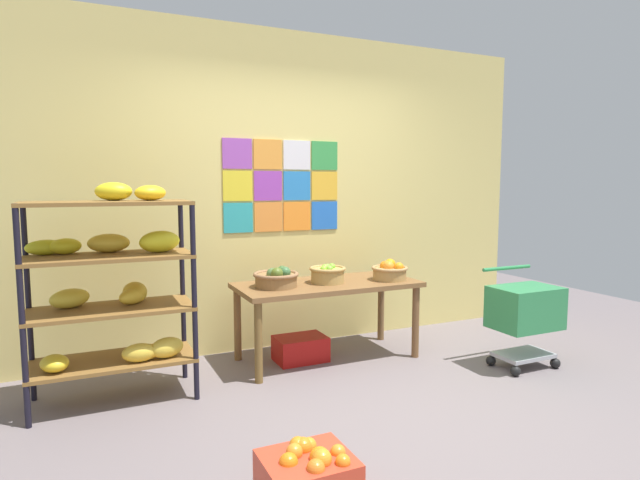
# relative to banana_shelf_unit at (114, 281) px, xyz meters

# --- Properties ---
(ground) EXTENTS (9.21, 9.21, 0.00)m
(ground) POSITION_rel_banana_shelf_unit_xyz_m (1.49, -0.95, -0.81)
(ground) COLOR slate
(back_wall_with_art) EXTENTS (4.97, 0.07, 2.79)m
(back_wall_with_art) POSITION_rel_banana_shelf_unit_xyz_m (1.49, 0.68, 0.58)
(back_wall_with_art) COLOR #DDC871
(back_wall_with_art) RESTS_ON ground
(banana_shelf_unit) EXTENTS (1.04, 0.51, 1.47)m
(banana_shelf_unit) POSITION_rel_banana_shelf_unit_xyz_m (0.00, 0.00, 0.00)
(banana_shelf_unit) COLOR black
(banana_shelf_unit) RESTS_ON ground
(display_table) EXTENTS (1.50, 0.68, 0.65)m
(display_table) POSITION_rel_banana_shelf_unit_xyz_m (1.65, 0.15, -0.24)
(display_table) COLOR brown
(display_table) RESTS_ON ground
(fruit_basket_centre) EXTENTS (0.31, 0.31, 0.17)m
(fruit_basket_centre) POSITION_rel_banana_shelf_unit_xyz_m (2.19, 0.04, -0.09)
(fruit_basket_centre) COLOR #AA8247
(fruit_basket_centre) RESTS_ON display_table
(fruit_basket_left) EXTENTS (0.30, 0.30, 0.16)m
(fruit_basket_left) POSITION_rel_banana_shelf_unit_xyz_m (1.65, 0.13, -0.09)
(fruit_basket_left) COLOR #AB8949
(fruit_basket_left) RESTS_ON display_table
(fruit_basket_back_right) EXTENTS (0.36, 0.36, 0.17)m
(fruit_basket_back_right) POSITION_rel_banana_shelf_unit_xyz_m (1.20, 0.14, -0.09)
(fruit_basket_back_right) COLOR olive
(fruit_basket_back_right) RESTS_ON display_table
(produce_crate_under_table) EXTENTS (0.42, 0.29, 0.20)m
(produce_crate_under_table) POSITION_rel_banana_shelf_unit_xyz_m (1.42, 0.19, -0.71)
(produce_crate_under_table) COLOR #B41411
(produce_crate_under_table) RESTS_ON ground
(orange_crate_foreground) EXTENTS (0.42, 0.36, 0.26)m
(orange_crate_foreground) POSITION_rel_banana_shelf_unit_xyz_m (0.72, -1.59, -0.69)
(orange_crate_foreground) COLOR red
(orange_crate_foreground) RESTS_ON ground
(shopping_cart) EXTENTS (0.52, 0.41, 0.79)m
(shopping_cart) POSITION_rel_banana_shelf_unit_xyz_m (2.99, -0.69, -0.36)
(shopping_cart) COLOR black
(shopping_cart) RESTS_ON ground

